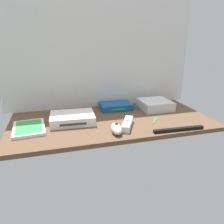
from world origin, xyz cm
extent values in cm
cube|color=brown|center=(0.00, 0.00, -1.00)|extent=(100.00, 48.00, 2.00)
cube|color=silver|center=(0.00, 24.60, 32.00)|extent=(110.00, 1.20, 64.00)
cube|color=white|center=(-19.76, 1.36, 2.20)|extent=(21.89, 17.19, 4.40)
cube|color=#2D2D2D|center=(-20.23, -6.83, 2.20)|extent=(12.01, 1.29, 0.80)
cube|color=silver|center=(28.66, 9.63, 2.50)|extent=(17.06, 17.06, 5.00)
cube|color=silver|center=(28.66, 9.63, 5.15)|extent=(16.37, 16.37, 0.30)
cube|color=white|center=(-39.67, -2.19, 0.70)|extent=(15.02, 19.99, 1.40)
cube|color=green|center=(-39.67, -2.19, 1.48)|extent=(12.38, 17.15, 0.16)
cube|color=#145193|center=(6.67, 15.89, 1.70)|extent=(18.01, 12.02, 3.40)
cube|color=#19D833|center=(6.68, 9.69, 1.70)|extent=(8.00, 0.41, 0.60)
cube|color=white|center=(4.23, -11.40, 1.50)|extent=(9.93, 14.82, 3.00)
cylinder|color=#387FDB|center=(4.23, -11.40, 3.20)|extent=(1.40, 1.40, 0.40)
ellipsoid|color=white|center=(-2.58, -16.28, 2.00)|extent=(5.37, 10.39, 4.00)
sphere|color=#4C4C4C|center=(-2.58, -16.28, 4.40)|extent=(1.40, 1.40, 1.40)
cube|color=black|center=(24.92, -21.65, 0.70)|extent=(24.06, 2.86, 1.40)
cylinder|color=green|center=(20.21, -7.54, 0.35)|extent=(5.44, 7.96, 0.70)
camera|label=1|loc=(-27.74, -98.99, 39.65)|focal=34.67mm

